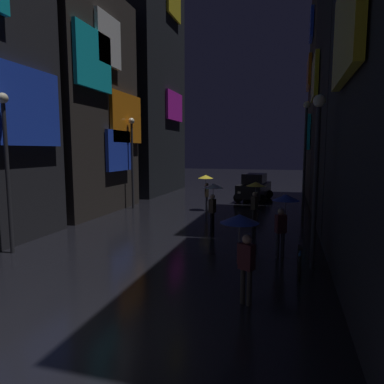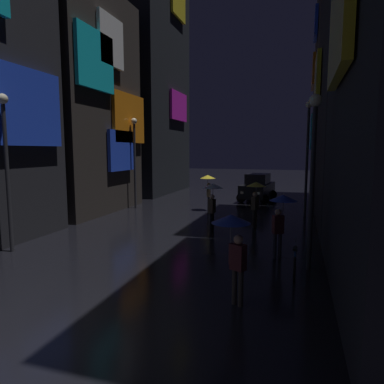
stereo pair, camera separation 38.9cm
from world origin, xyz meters
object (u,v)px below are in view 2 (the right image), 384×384
at_px(pedestrian_near_crossing_yellow, 208,183).
at_px(streetlamp_left_far, 135,152).
at_px(pedestrian_foreground_right_blue, 233,234).
at_px(streetlamp_right_far, 308,146).
at_px(bicycle_parked_at_storefront, 295,262).
at_px(pedestrian_midstreet_centre_clear, 213,194).
at_px(streetlamp_left_near, 6,155).
at_px(car_distant, 258,188).
at_px(pedestrian_midstreet_left_yellow, 256,192).
at_px(pedestrian_far_right_blue, 281,209).
at_px(streetlamp_right_near, 313,161).

bearing_deg(pedestrian_near_crossing_yellow, streetlamp_left_far, -173.67).
xyz_separation_m(pedestrian_foreground_right_blue, streetlamp_right_far, (1.76, 11.76, 2.12)).
distance_m(pedestrian_foreground_right_blue, bicycle_parked_at_storefront, 3.00).
relative_size(pedestrian_midstreet_centre_clear, streetlamp_left_near, 0.39).
bearing_deg(pedestrian_foreground_right_blue, pedestrian_near_crossing_yellow, 107.41).
relative_size(car_distant, streetlamp_left_far, 0.78).
bearing_deg(pedestrian_midstreet_left_yellow, streetlamp_left_near, -140.20).
height_order(pedestrian_midstreet_left_yellow, pedestrian_far_right_blue, same).
bearing_deg(pedestrian_far_right_blue, car_distant, 99.92).
height_order(pedestrian_near_crossing_yellow, streetlamp_left_far, streetlamp_left_far).
distance_m(streetlamp_left_far, streetlamp_right_far, 10.01).
bearing_deg(pedestrian_midstreet_centre_clear, streetlamp_left_near, -139.77).
distance_m(pedestrian_near_crossing_yellow, streetlamp_right_far, 5.89).
relative_size(pedestrian_foreground_right_blue, streetlamp_right_near, 0.41).
height_order(car_distant, streetlamp_right_far, streetlamp_right_far).
xyz_separation_m(pedestrian_near_crossing_yellow, streetlamp_right_far, (5.49, -0.15, 2.12)).
height_order(pedestrian_near_crossing_yellow, bicycle_parked_at_storefront, pedestrian_near_crossing_yellow).
bearing_deg(bicycle_parked_at_storefront, streetlamp_left_far, 136.64).
bearing_deg(pedestrian_far_right_blue, streetlamp_left_far, 140.48).
relative_size(pedestrian_foreground_right_blue, bicycle_parked_at_storefront, 1.16).
relative_size(pedestrian_near_crossing_yellow, pedestrian_midstreet_left_yellow, 1.00).
relative_size(pedestrian_far_right_blue, streetlamp_right_near, 0.41).
relative_size(pedestrian_near_crossing_yellow, pedestrian_midstreet_centre_clear, 1.00).
xyz_separation_m(streetlamp_left_far, streetlamp_left_near, (0.00, -9.62, -0.02)).
height_order(streetlamp_left_far, streetlamp_left_near, streetlamp_left_far).
distance_m(pedestrian_near_crossing_yellow, bicycle_parked_at_storefront, 10.91).
xyz_separation_m(pedestrian_midstreet_centre_clear, streetlamp_left_far, (-6.04, 4.52, 1.77)).
bearing_deg(streetlamp_left_far, bicycle_parked_at_storefront, -43.36).
xyz_separation_m(bicycle_parked_at_storefront, streetlamp_right_far, (0.40, 9.42, 3.40)).
xyz_separation_m(pedestrian_midstreet_left_yellow, streetlamp_right_near, (2.25, -5.24, 1.58)).
bearing_deg(pedestrian_midstreet_left_yellow, pedestrian_foreground_right_blue, -86.57).
xyz_separation_m(pedestrian_foreground_right_blue, streetlamp_left_far, (-8.24, 11.41, 1.77)).
xyz_separation_m(streetlamp_left_near, streetlamp_right_far, (10.00, 9.97, 0.36)).
distance_m(pedestrian_near_crossing_yellow, streetlamp_left_near, 11.22).
height_order(pedestrian_midstreet_centre_clear, streetlamp_right_near, streetlamp_right_near).
relative_size(pedestrian_midstreet_centre_clear, bicycle_parked_at_storefront, 1.16).
distance_m(pedestrian_midstreet_left_yellow, pedestrian_midstreet_centre_clear, 2.18).
bearing_deg(pedestrian_midstreet_left_yellow, streetlamp_right_far, 57.37).
bearing_deg(pedestrian_foreground_right_blue, car_distant, 94.75).
distance_m(pedestrian_midstreet_centre_clear, bicycle_parked_at_storefront, 5.92).
height_order(pedestrian_far_right_blue, streetlamp_left_far, streetlamp_left_far).
xyz_separation_m(pedestrian_midstreet_centre_clear, streetlamp_right_far, (3.96, 4.87, 2.12)).
height_order(streetlamp_left_near, streetlamp_right_near, streetlamp_left_near).
distance_m(streetlamp_left_far, streetlamp_left_near, 9.62).
xyz_separation_m(pedestrian_midstreet_left_yellow, pedestrian_midstreet_centre_clear, (-1.71, -1.35, 0.00)).
xyz_separation_m(pedestrian_foreground_right_blue, streetlamp_left_near, (-8.24, 1.79, 1.75)).
distance_m(car_distant, streetlamp_right_near, 14.43).
bearing_deg(pedestrian_far_right_blue, pedestrian_near_crossing_yellow, 119.89).
bearing_deg(streetlamp_left_near, pedestrian_foreground_right_blue, -12.23).
xyz_separation_m(pedestrian_midstreet_left_yellow, streetlamp_right_far, (2.25, 3.52, 2.12)).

